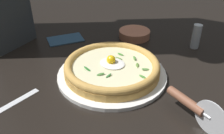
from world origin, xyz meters
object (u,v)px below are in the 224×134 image
at_px(pizza_cutter, 193,106).
at_px(pepper_shaker, 196,36).
at_px(side_bowl, 134,34).
at_px(folded_napkin, 65,39).
at_px(pizza, 112,67).

height_order(pizza_cutter, pepper_shaker, pepper_shaker).
height_order(side_bowl, pepper_shaker, pepper_shaker).
relative_size(side_bowl, folded_napkin, 0.92).
distance_m(pizza, pizza_cutter, 0.27).
relative_size(pizza_cutter, folded_napkin, 1.18).
relative_size(pizza, side_bowl, 2.29).
bearing_deg(pepper_shaker, side_bowl, 17.14).
bearing_deg(pizza, side_bowl, -68.04).
height_order(side_bowl, pizza_cutter, pizza_cutter).
bearing_deg(folded_napkin, pepper_shaker, -147.90).
height_order(folded_napkin, pepper_shaker, pepper_shaker).
distance_m(side_bowl, folded_napkin, 0.29).
bearing_deg(folded_napkin, pizza, 165.76).
bearing_deg(pepper_shaker, folded_napkin, 32.10).
height_order(pizza, folded_napkin, pizza).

